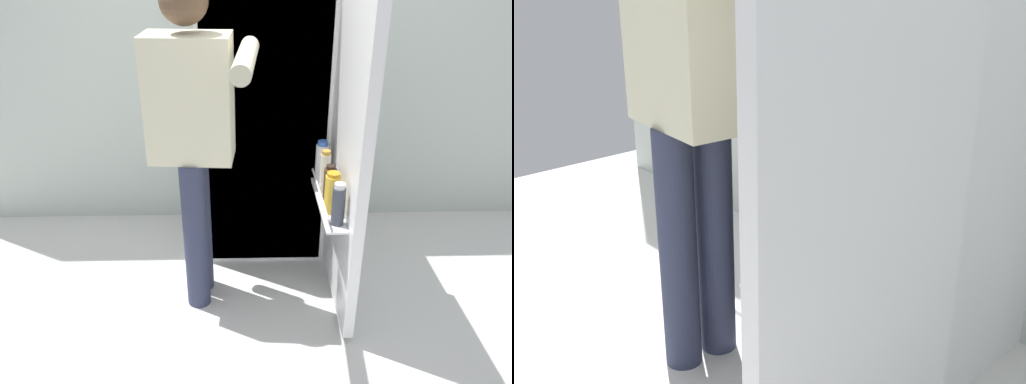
# 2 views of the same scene
# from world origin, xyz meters

# --- Properties ---
(ground_plane) EXTENTS (5.00, 5.00, 0.00)m
(ground_plane) POSITION_xyz_m (0.00, 0.00, 0.00)
(ground_plane) COLOR silver
(kitchen_wall) EXTENTS (4.40, 0.10, 2.62)m
(kitchen_wall) POSITION_xyz_m (0.00, 0.87, 1.31)
(kitchen_wall) COLOR beige
(kitchen_wall) RESTS_ON ground_plane
(refrigerator) EXTENTS (0.74, 1.25, 1.70)m
(refrigerator) POSITION_xyz_m (0.03, 0.48, 0.85)
(refrigerator) COLOR white
(refrigerator) RESTS_ON ground_plane
(person) EXTENTS (0.51, 0.71, 1.61)m
(person) POSITION_xyz_m (-0.34, -0.04, 0.96)
(person) COLOR #2D334C
(person) RESTS_ON ground_plane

